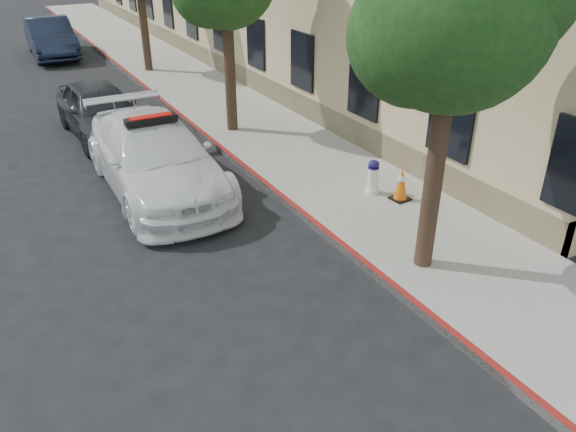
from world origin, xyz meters
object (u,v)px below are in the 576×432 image
(fire_hydrant, at_px, (373,177))
(traffic_cone, at_px, (401,184))
(parked_car_far, at_px, (51,38))
(parked_car_mid, at_px, (100,110))
(police_car, at_px, (155,157))

(fire_hydrant, distance_m, traffic_cone, 0.64)
(parked_car_far, bearing_deg, parked_car_mid, -90.99)
(fire_hydrant, bearing_deg, police_car, 123.87)
(parked_car_mid, bearing_deg, traffic_cone, -61.45)
(parked_car_mid, relative_size, parked_car_far, 0.88)
(traffic_cone, bearing_deg, fire_hydrant, 120.85)
(police_car, xyz_separation_m, traffic_cone, (4.24, -3.25, -0.29))
(parked_car_far, distance_m, fire_hydrant, 18.75)
(parked_car_mid, bearing_deg, parked_car_far, 85.38)
(parked_car_mid, height_order, parked_car_far, parked_car_far)
(fire_hydrant, relative_size, traffic_cone, 1.06)
(parked_car_far, relative_size, traffic_cone, 6.91)
(traffic_cone, bearing_deg, parked_car_mid, 120.87)
(parked_car_far, relative_size, fire_hydrant, 6.52)
(police_car, relative_size, fire_hydrant, 7.25)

